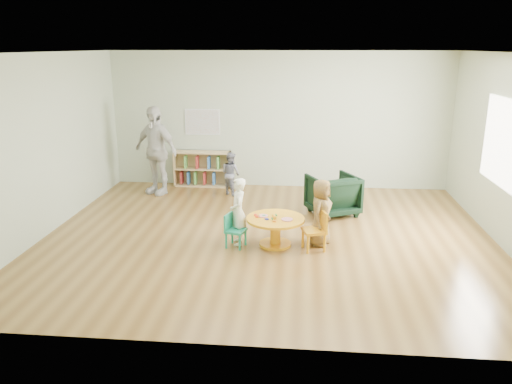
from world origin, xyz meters
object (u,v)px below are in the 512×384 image
(kid_chair_right, at_px, (317,229))
(armchair, at_px, (333,195))
(activity_table, at_px, (275,226))
(kid_chair_left, at_px, (233,229))
(bookshelf, at_px, (202,169))
(toddler, at_px, (231,173))
(child_right, at_px, (321,212))
(adult_caretaker, at_px, (156,150))
(child_left, at_px, (238,212))

(kid_chair_right, distance_m, armchair, 1.67)
(activity_table, distance_m, kid_chair_left, 0.63)
(bookshelf, distance_m, toddler, 0.92)
(kid_chair_left, height_order, child_right, child_right)
(activity_table, distance_m, adult_caretaker, 3.64)
(activity_table, distance_m, bookshelf, 3.64)
(child_left, bearing_deg, kid_chair_left, -36.79)
(kid_chair_right, distance_m, toddler, 3.17)
(activity_table, bearing_deg, child_left, 178.83)
(armchair, bearing_deg, activity_table, 32.47)
(kid_chair_left, bearing_deg, adult_caretaker, -127.70)
(activity_table, distance_m, child_left, 0.60)
(kid_chair_left, bearing_deg, child_left, 170.61)
(kid_chair_right, distance_m, child_left, 1.19)
(kid_chair_left, distance_m, child_left, 0.27)
(kid_chair_left, height_order, child_left, child_left)
(child_right, height_order, adult_caretaker, adult_caretaker)
(activity_table, height_order, toddler, toddler)
(armchair, height_order, adult_caretaker, adult_caretaker)
(kid_chair_right, bearing_deg, adult_caretaker, 32.76)
(activity_table, xyz_separation_m, bookshelf, (-1.75, 3.19, 0.06))
(armchair, relative_size, child_left, 0.78)
(adult_caretaker, bearing_deg, child_left, -25.17)
(child_right, xyz_separation_m, adult_caretaker, (-3.21, 2.45, 0.38))
(bookshelf, relative_size, toddler, 1.39)
(bookshelf, relative_size, adult_caretaker, 0.68)
(armchair, height_order, child_right, child_right)
(child_right, distance_m, toddler, 3.04)
(armchair, bearing_deg, child_left, 19.32)
(activity_table, xyz_separation_m, kid_chair_left, (-0.62, -0.11, -0.03))
(kid_chair_right, height_order, adult_caretaker, adult_caretaker)
(kid_chair_right, distance_m, child_right, 0.28)
(activity_table, bearing_deg, toddler, 111.82)
(child_right, distance_m, adult_caretaker, 4.06)
(activity_table, xyz_separation_m, child_right, (0.67, 0.09, 0.21))
(adult_caretaker, bearing_deg, kid_chair_right, -13.22)
(kid_chair_left, relative_size, child_left, 0.50)
(bookshelf, height_order, adult_caretaker, adult_caretaker)
(activity_table, bearing_deg, adult_caretaker, 134.98)
(kid_chair_left, xyz_separation_m, child_right, (1.29, 0.20, 0.23))
(bookshelf, bearing_deg, kid_chair_left, -71.11)
(toddler, bearing_deg, adult_caretaker, 41.86)
(kid_chair_left, height_order, kid_chair_right, kid_chair_right)
(toddler, height_order, adult_caretaker, adult_caretaker)
(kid_chair_right, xyz_separation_m, child_right, (0.06, 0.20, 0.19))
(kid_chair_left, relative_size, adult_caretaker, 0.29)
(kid_chair_left, xyz_separation_m, armchair, (1.55, 1.64, 0.09))
(kid_chair_left, relative_size, child_right, 0.50)
(activity_table, relative_size, adult_caretaker, 0.49)
(toddler, relative_size, adult_caretaker, 0.49)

